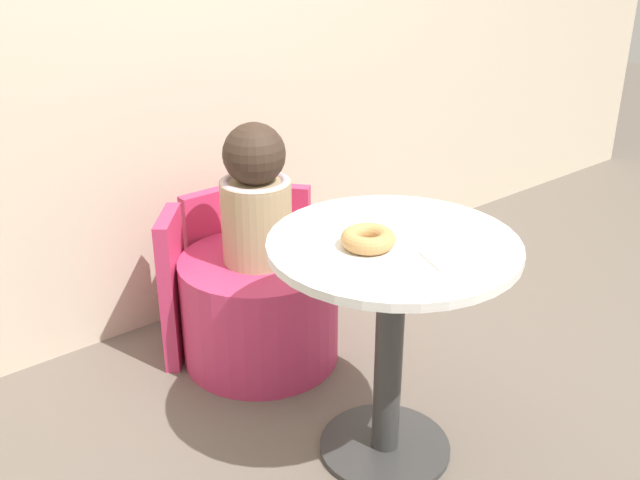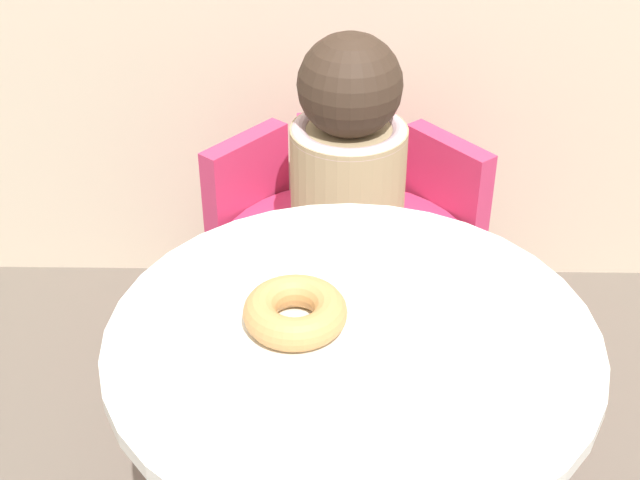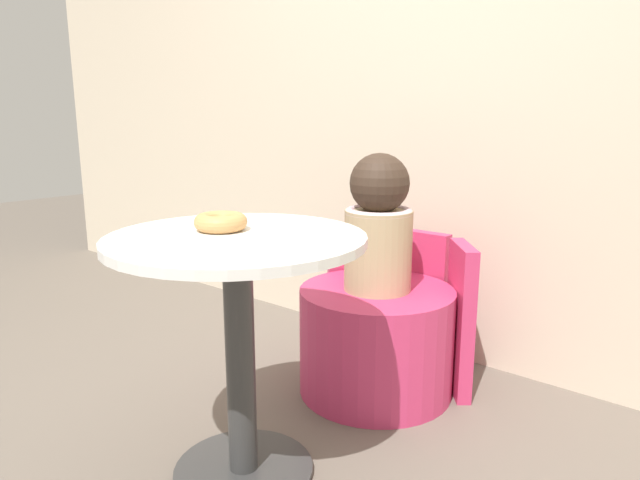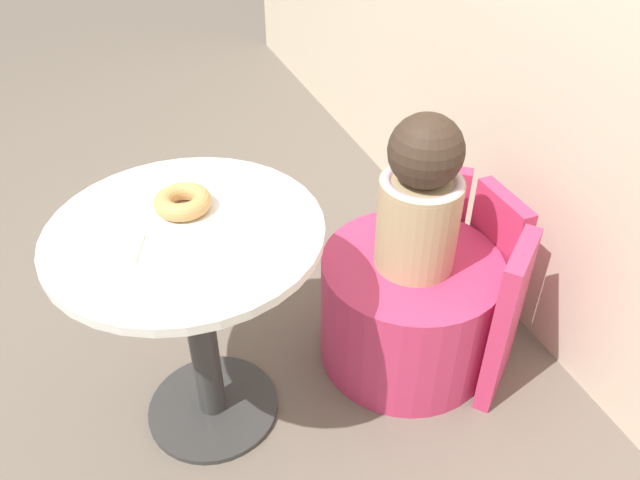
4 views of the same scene
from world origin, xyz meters
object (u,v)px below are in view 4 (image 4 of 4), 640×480
object	(u,v)px
round_table	(194,287)
donut	(182,202)
tub_chair	(408,309)
child_figure	(421,198)

from	to	relation	value
round_table	donut	bearing A→B (deg)	170.84
tub_chair	child_figure	distance (m)	0.43
tub_chair	child_figure	world-z (taller)	child_figure
child_figure	donut	xyz separation A→B (m)	(-0.08, -0.64, 0.10)
donut	round_table	bearing A→B (deg)	-9.16
round_table	donut	xyz separation A→B (m)	(-0.08, 0.01, 0.21)
tub_chair	donut	world-z (taller)	donut
child_figure	donut	distance (m)	0.66
round_table	tub_chair	xyz separation A→B (m)	(0.00, 0.66, -0.31)
round_table	donut	world-z (taller)	donut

